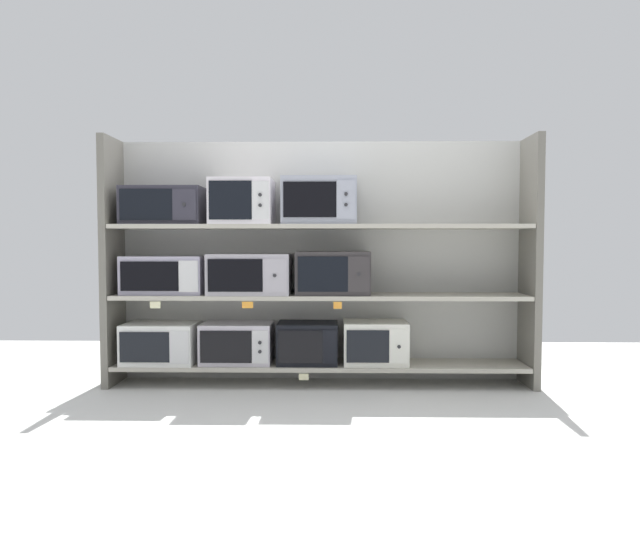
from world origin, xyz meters
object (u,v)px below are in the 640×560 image
microwave_6 (333,273)px  microwave_9 (319,201)px  microwave_2 (308,343)px  microwave_7 (163,206)px  microwave_4 (165,275)px  microwave_8 (242,202)px  microwave_3 (375,342)px  microwave_1 (237,343)px  microwave_5 (250,274)px  microwave_0 (161,343)px

microwave_6 → microwave_9: (-0.10, 0.00, 0.50)m
microwave_2 → microwave_7: bearing=-180.0°
microwave_4 → microwave_2: bearing=-0.0°
microwave_8 → microwave_2: bearing=0.0°
microwave_3 → microwave_6: (-0.30, -0.00, 0.49)m
microwave_4 → microwave_6: (1.19, -0.00, 0.02)m
microwave_4 → microwave_9: size_ratio=1.10×
microwave_1 → microwave_5: (0.10, 0.00, 0.49)m
microwave_5 → microwave_8: microwave_8 is taller
microwave_2 → microwave_7: size_ratio=0.76×
microwave_1 → microwave_8: bearing=-0.2°
microwave_4 → microwave_8: bearing=-0.0°
microwave_1 → microwave_3: 0.98m
microwave_2 → microwave_8: (-0.46, -0.00, 0.99)m
microwave_0 → microwave_7: 0.97m
microwave_6 → microwave_8: size_ratio=1.19×
microwave_2 → microwave_0: bearing=180.0°
microwave_3 → microwave_4: size_ratio=0.79×
microwave_1 → microwave_6: size_ratio=0.96×
microwave_3 → microwave_6: bearing=-180.0°
microwave_8 → microwave_9: (0.54, 0.00, 0.01)m
microwave_6 → microwave_9: bearing=179.9°
microwave_5 → microwave_8: bearing=-179.8°
microwave_7 → microwave_5: bearing=0.0°
microwave_4 → microwave_9: bearing=0.0°
microwave_1 → microwave_0: bearing=180.0°
microwave_4 → microwave_5: (0.61, -0.00, 0.01)m
microwave_7 → microwave_4: bearing=2.6°
microwave_7 → microwave_8: (0.56, -0.00, 0.03)m
microwave_0 → microwave_2: bearing=-0.0°
microwave_2 → microwave_3: 0.48m
microwave_3 → microwave_9: (-0.40, 0.00, 0.99)m
microwave_2 → microwave_9: size_ratio=0.82×
microwave_2 → microwave_6: size_ratio=0.82×
microwave_6 → microwave_7: size_ratio=0.93×
microwave_1 → microwave_4: microwave_4 is taller
microwave_5 → microwave_3: bearing=0.0°
microwave_5 → microwave_7: (-0.61, -0.00, 0.48)m
microwave_5 → microwave_9: 0.70m
microwave_3 → microwave_5: microwave_5 is taller
microwave_1 → microwave_3: (0.98, 0.00, 0.01)m
microwave_2 → microwave_4: bearing=180.0°
microwave_0 → microwave_5: size_ratio=0.88×
microwave_3 → microwave_9: microwave_9 is taller
microwave_3 → microwave_6: microwave_6 is taller
microwave_0 → microwave_5: 0.80m
microwave_5 → microwave_9: size_ratio=1.10×
microwave_6 → microwave_8: bearing=-180.0°
microwave_2 → microwave_4: 1.12m
microwave_5 → microwave_9: bearing=0.0°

